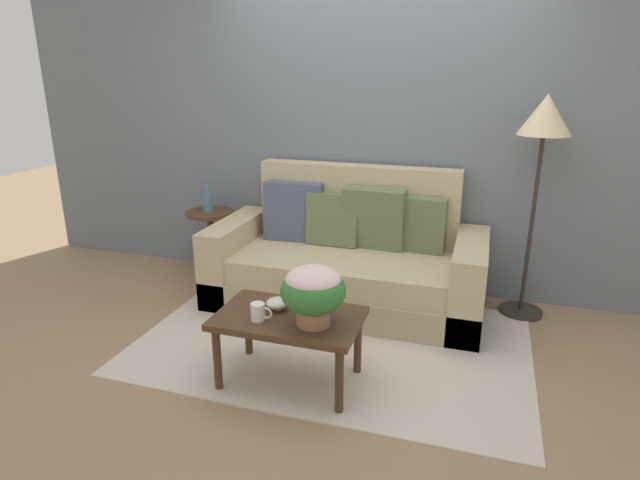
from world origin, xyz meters
The scene contains 11 objects.
ground_plane centered at (0.00, 0.00, 0.00)m, with size 14.00×14.00×0.00m, color #997A56.
wall_back centered at (0.00, 1.16, 1.44)m, with size 6.40×0.12×2.88m, color slate.
area_rug centered at (0.00, 0.00, 0.01)m, with size 2.57×1.69×0.01m, color beige.
couch centered at (-0.08, 0.68, 0.33)m, with size 2.07×0.92×1.04m.
coffee_table centered at (-0.11, -0.52, 0.37)m, with size 0.83×0.52×0.43m.
side_table centered at (-1.36, 0.82, 0.41)m, with size 0.41×0.41×0.60m.
floor_lamp centered at (1.23, 0.87, 1.34)m, with size 0.36×0.36×1.62m.
potted_plant centered at (0.05, -0.58, 0.64)m, with size 0.36×0.36×0.33m.
coffee_mug centered at (-0.25, -0.63, 0.48)m, with size 0.13×0.08×0.10m.
snack_bowl centered at (-0.21, -0.46, 0.47)m, with size 0.14×0.14×0.07m.
table_vase centered at (-1.37, 0.83, 0.69)m, with size 0.09×0.09×0.23m.
Camera 1 is at (0.89, -3.08, 1.79)m, focal length 29.74 mm.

